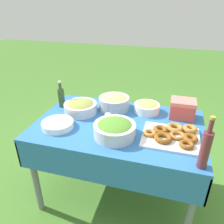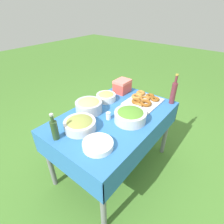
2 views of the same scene
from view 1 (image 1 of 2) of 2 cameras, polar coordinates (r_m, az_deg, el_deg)
name	(u,v)px [view 1 (image 1 of 2)]	position (r m, az deg, el deg)	size (l,w,h in m)	color
ground_plane	(118,191)	(2.18, 1.45, -20.02)	(14.00, 14.00, 0.00)	#477A2D
picnic_table	(118,135)	(1.77, 1.69, -5.92)	(1.30, 0.83, 0.74)	#2D6BB2
salad_bowl	(115,129)	(1.53, 0.69, -4.39)	(0.30, 0.30, 0.12)	silver
pasta_bowl	(114,102)	(1.91, 0.54, 2.72)	(0.27, 0.27, 0.13)	#B2B7BC
donut_platter	(173,135)	(1.59, 15.55, -5.86)	(0.40, 0.35, 0.05)	silver
plate_stack	(58,124)	(1.70, -14.00, -3.17)	(0.24, 0.24, 0.05)	white
olive_oil_bottle	(61,97)	(1.99, -13.11, 3.87)	(0.06, 0.06, 0.24)	#2D4723
wine_bottle	(205,148)	(1.33, 23.21, -8.74)	(0.06, 0.06, 0.33)	maroon
fruit_bowl	(147,107)	(1.89, 9.09, 1.30)	(0.21, 0.21, 0.09)	white
olive_bowl	(80,107)	(1.87, -8.24, 1.36)	(0.28, 0.28, 0.11)	silver
cooler_box	(182,109)	(1.85, 17.92, 0.81)	(0.19, 0.16, 0.15)	#E04C42
salt_shaker	(108,118)	(1.72, -1.12, -1.50)	(0.05, 0.05, 0.07)	white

